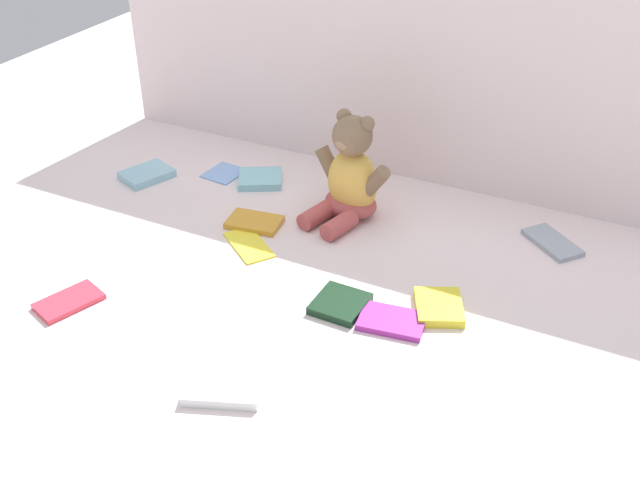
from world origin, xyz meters
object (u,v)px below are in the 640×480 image
Objects in this scene: book_case_3 at (340,304)px; book_case_8 at (552,242)px; book_case_7 at (69,301)px; teddy_bear at (350,179)px; book_case_2 at (254,222)px; book_case_6 at (439,307)px; book_case_9 at (260,179)px; book_case_1 at (222,391)px; book_case_5 at (392,321)px; book_case_10 at (224,173)px; book_case_4 at (249,244)px; book_case_0 at (147,174)px.

book_case_3 is 0.53m from book_case_8.
teddy_bear is at bearing -102.54° from book_case_7.
book_case_6 reaches higher than book_case_2.
book_case_9 is at bearing 18.11° from book_case_2.
book_case_7 is 1.04m from book_case_8.
book_case_6 is 1.02× the size of book_case_9.
book_case_1 is at bearing -148.12° from book_case_6.
teddy_bear reaches higher than book_case_6.
book_case_5 is at bearing -0.32° from book_case_3.
teddy_bear is at bearing -0.69° from book_case_10.
book_case_2 is 1.27× the size of book_case_10.
book_case_1 is 0.46m from book_case_6.
teddy_bear reaches higher than book_case_4.
book_case_1 is at bearing -102.79° from book_case_3.
book_case_2 is 0.67m from book_case_8.
book_case_1 is 0.76m from book_case_9.
book_case_10 is (-0.83, -0.04, -0.00)m from book_case_8.
teddy_bear reaches higher than book_case_1.
book_case_9 is at bearing -175.60° from teddy_bear.
book_case_1 reaches higher than book_case_2.
book_case_2 and book_case_5 have the same top height.
book_case_2 is at bearing 141.71° from book_case_6.
book_case_6 is (0.49, -0.12, 0.00)m from book_case_2.
book_case_3 is 0.54m from book_case_7.
book_case_3 reaches higher than book_case_5.
book_case_1 is at bearing -52.06° from book_case_10.
book_case_7 is at bearing 148.85° from book_case_2.
book_case_0 is 1.13× the size of book_case_9.
book_case_2 is 0.90× the size of book_case_8.
book_case_7 is at bearing 179.85° from book_case_6.
book_case_9 is (-0.09, 0.19, 0.00)m from book_case_2.
book_case_2 is at bearing 58.28° from book_case_4.
book_case_9 is (-0.13, 0.27, 0.00)m from book_case_4.
book_case_1 and book_case_6 have the same top height.
teddy_bear is at bearing -128.25° from book_case_9.
book_case_7 is at bearing -108.33° from teddy_bear.
book_case_6 reaches higher than book_case_5.
book_case_6 and book_case_9 have the same top height.
book_case_8 is 0.73m from book_case_9.
book_case_4 is 0.45m from book_case_6.
book_case_1 and book_case_9 have the same top height.
book_case_7 and book_case_8 have the same top height.
book_case_1 reaches higher than book_case_4.
teddy_bear reaches higher than book_case_2.
book_case_1 is at bearing -163.40° from book_case_2.
book_case_0 reaches higher than book_case_8.
book_case_0 is 0.72m from book_case_3.
book_case_3 is at bearing -179.11° from book_case_8.
book_case_1 is (0.60, -0.58, -0.00)m from book_case_0.
book_case_2 is at bearing -93.05° from book_case_7.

